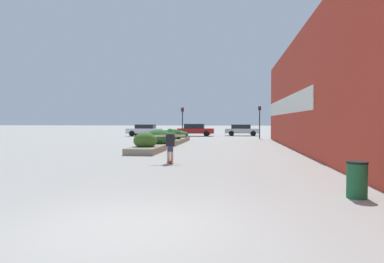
{
  "coord_description": "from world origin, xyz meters",
  "views": [
    {
      "loc": [
        1.75,
        -5.74,
        1.82
      ],
      "look_at": [
        -0.59,
        13.47,
        1.25
      ],
      "focal_mm": 32.0,
      "sensor_mm": 36.0,
      "label": 1
    }
  ],
  "objects_px": {
    "trash_bin": "(357,180)",
    "traffic_light_right": "(260,116)",
    "car_center_left": "(145,130)",
    "car_rightmost": "(195,130)",
    "car_center_right": "(311,130)",
    "skateboarder": "(170,141)",
    "traffic_light_left": "(182,117)",
    "skateboard": "(170,162)",
    "car_leftmost": "(242,130)"
  },
  "relations": [
    {
      "from": "trash_bin",
      "to": "car_center_left",
      "type": "xyz_separation_m",
      "value": [
        -13.98,
        33.17,
        0.34
      ]
    },
    {
      "from": "car_center_left",
      "to": "skateboarder",
      "type": "bearing_deg",
      "value": -162.88
    },
    {
      "from": "trash_bin",
      "to": "traffic_light_right",
      "type": "xyz_separation_m",
      "value": [
        -0.16,
        28.65,
        1.93
      ]
    },
    {
      "from": "skateboard",
      "to": "car_center_right",
      "type": "relative_size",
      "value": 0.21
    },
    {
      "from": "car_center_right",
      "to": "traffic_light_left",
      "type": "height_order",
      "value": "traffic_light_left"
    },
    {
      "from": "car_leftmost",
      "to": "car_rightmost",
      "type": "bearing_deg",
      "value": -73.13
    },
    {
      "from": "skateboard",
      "to": "skateboarder",
      "type": "xyz_separation_m",
      "value": [
        0.0,
        -0.0,
        0.89
      ]
    },
    {
      "from": "skateboard",
      "to": "car_center_right",
      "type": "height_order",
      "value": "car_center_right"
    },
    {
      "from": "traffic_light_right",
      "to": "car_center_left",
      "type": "bearing_deg",
      "value": 161.9
    },
    {
      "from": "trash_bin",
      "to": "traffic_light_left",
      "type": "relative_size",
      "value": 0.26
    },
    {
      "from": "car_center_right",
      "to": "car_center_left",
      "type": "bearing_deg",
      "value": 89.59
    },
    {
      "from": "skateboard",
      "to": "car_leftmost",
      "type": "height_order",
      "value": "car_leftmost"
    },
    {
      "from": "car_leftmost",
      "to": "traffic_light_left",
      "type": "xyz_separation_m",
      "value": [
        -6.6,
        -7.12,
        1.53
      ]
    },
    {
      "from": "skateboard",
      "to": "traffic_light_left",
      "type": "xyz_separation_m",
      "value": [
        -2.82,
        22.35,
        2.23
      ]
    },
    {
      "from": "skateboarder",
      "to": "traffic_light_left",
      "type": "relative_size",
      "value": 0.43
    },
    {
      "from": "car_center_right",
      "to": "car_rightmost",
      "type": "xyz_separation_m",
      "value": [
        -13.72,
        0.87,
        -0.03
      ]
    },
    {
      "from": "car_rightmost",
      "to": "skateboard",
      "type": "bearing_deg",
      "value": 4.09
    },
    {
      "from": "car_center_right",
      "to": "traffic_light_right",
      "type": "xyz_separation_m",
      "value": [
        -6.24,
        -4.37,
        1.53
      ]
    },
    {
      "from": "car_center_right",
      "to": "traffic_light_left",
      "type": "xyz_separation_m",
      "value": [
        -14.56,
        -4.51,
        1.46
      ]
    },
    {
      "from": "car_rightmost",
      "to": "car_center_right",
      "type": "bearing_deg",
      "value": 86.39
    },
    {
      "from": "car_leftmost",
      "to": "car_center_right",
      "type": "relative_size",
      "value": 1.1
    },
    {
      "from": "car_leftmost",
      "to": "car_rightmost",
      "type": "relative_size",
      "value": 0.98
    },
    {
      "from": "skateboard",
      "to": "traffic_light_right",
      "type": "relative_size",
      "value": 0.23
    },
    {
      "from": "car_leftmost",
      "to": "car_center_left",
      "type": "bearing_deg",
      "value": -78.46
    },
    {
      "from": "trash_bin",
      "to": "car_center_right",
      "type": "bearing_deg",
      "value": 79.58
    },
    {
      "from": "car_center_left",
      "to": "skateboard",
      "type": "bearing_deg",
      "value": -162.88
    },
    {
      "from": "car_center_right",
      "to": "car_rightmost",
      "type": "bearing_deg",
      "value": 86.39
    },
    {
      "from": "trash_bin",
      "to": "car_center_left",
      "type": "distance_m",
      "value": 36.0
    },
    {
      "from": "trash_bin",
      "to": "car_rightmost",
      "type": "relative_size",
      "value": 0.2
    },
    {
      "from": "skateboard",
      "to": "car_rightmost",
      "type": "height_order",
      "value": "car_rightmost"
    },
    {
      "from": "car_center_left",
      "to": "car_center_right",
      "type": "xyz_separation_m",
      "value": [
        20.06,
        -0.14,
        0.06
      ]
    },
    {
      "from": "traffic_light_right",
      "to": "trash_bin",
      "type": "bearing_deg",
      "value": -89.68
    },
    {
      "from": "trash_bin",
      "to": "traffic_light_left",
      "type": "bearing_deg",
      "value": 106.57
    },
    {
      "from": "skateboarder",
      "to": "car_center_left",
      "type": "distance_m",
      "value": 28.25
    },
    {
      "from": "car_center_left",
      "to": "car_center_right",
      "type": "distance_m",
      "value": 20.06
    },
    {
      "from": "car_center_left",
      "to": "car_rightmost",
      "type": "relative_size",
      "value": 0.95
    },
    {
      "from": "car_leftmost",
      "to": "car_center_right",
      "type": "distance_m",
      "value": 8.38
    },
    {
      "from": "skateboarder",
      "to": "traffic_light_right",
      "type": "xyz_separation_m",
      "value": [
        5.5,
        22.48,
        1.41
      ]
    },
    {
      "from": "traffic_light_right",
      "to": "skateboarder",
      "type": "bearing_deg",
      "value": -103.76
    },
    {
      "from": "skateboarder",
      "to": "traffic_light_left",
      "type": "xyz_separation_m",
      "value": [
        -2.82,
        22.35,
        1.34
      ]
    },
    {
      "from": "car_center_left",
      "to": "traffic_light_right",
      "type": "relative_size",
      "value": 1.22
    },
    {
      "from": "trash_bin",
      "to": "car_center_left",
      "type": "relative_size",
      "value": 0.21
    },
    {
      "from": "skateboarder",
      "to": "traffic_light_left",
      "type": "height_order",
      "value": "traffic_light_left"
    },
    {
      "from": "skateboard",
      "to": "car_center_left",
      "type": "height_order",
      "value": "car_center_left"
    },
    {
      "from": "trash_bin",
      "to": "car_center_right",
      "type": "height_order",
      "value": "car_center_right"
    },
    {
      "from": "skateboarder",
      "to": "car_center_right",
      "type": "bearing_deg",
      "value": 50.32
    },
    {
      "from": "trash_bin",
      "to": "skateboard",
      "type": "bearing_deg",
      "value": 132.54
    },
    {
      "from": "skateboard",
      "to": "trash_bin",
      "type": "distance_m",
      "value": 8.39
    },
    {
      "from": "trash_bin",
      "to": "car_rightmost",
      "type": "bearing_deg",
      "value": 102.71
    },
    {
      "from": "car_rightmost",
      "to": "skateboarder",
      "type": "bearing_deg",
      "value": 4.09
    }
  ]
}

